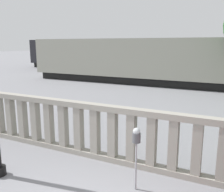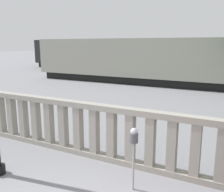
# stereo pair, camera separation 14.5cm
# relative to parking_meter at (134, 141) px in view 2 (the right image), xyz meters

# --- Properties ---
(balustrade) EXTENTS (12.75, 0.24, 1.41)m
(balustrade) POSITION_rel_parking_meter_xyz_m (-0.45, 0.89, -0.32)
(balustrade) COLOR gray
(balustrade) RESTS_ON ground
(parking_meter) EXTENTS (0.16, 0.16, 1.29)m
(parking_meter) POSITION_rel_parking_meter_xyz_m (0.00, 0.00, 0.00)
(parking_meter) COLOR #99999E
(parking_meter) RESTS_ON ground
(train_far) EXTENTS (28.33, 2.67, 3.93)m
(train_far) POSITION_rel_parking_meter_xyz_m (-6.97, 20.67, 0.72)
(train_far) COLOR black
(train_far) RESTS_ON ground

